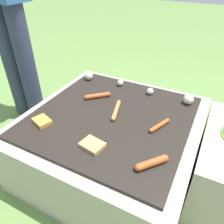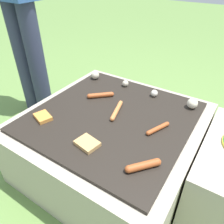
% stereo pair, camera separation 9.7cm
% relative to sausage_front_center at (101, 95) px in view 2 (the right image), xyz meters
% --- Properties ---
extents(ground_plane, '(14.00, 14.00, 0.00)m').
position_rel_sausage_front_center_xyz_m(ground_plane, '(0.16, -0.12, -0.41)').
color(ground_plane, '#608442').
extents(grill, '(0.93, 0.93, 0.39)m').
position_rel_sausage_front_center_xyz_m(grill, '(0.16, -0.12, -0.21)').
color(grill, '#A89E8C').
rests_on(grill, ground_plane).
extents(sausage_mid_right, '(0.11, 0.13, 0.03)m').
position_rel_sausage_front_center_xyz_m(sausage_mid_right, '(0.47, -0.37, 0.00)').
color(sausage_mid_right, '#A34C23').
rests_on(sausage_mid_right, grill).
extents(sausage_front_center, '(0.13, 0.12, 0.03)m').
position_rel_sausage_front_center_xyz_m(sausage_front_center, '(0.00, 0.00, 0.00)').
color(sausage_front_center, '#A34C23').
rests_on(sausage_front_center, grill).
extents(sausage_front_left, '(0.07, 0.19, 0.02)m').
position_rel_sausage_front_center_xyz_m(sausage_front_left, '(0.17, -0.08, -0.00)').
color(sausage_front_left, '#C6753D').
rests_on(sausage_front_left, grill).
extents(sausage_mid_left, '(0.07, 0.14, 0.02)m').
position_rel_sausage_front_center_xyz_m(sausage_mid_left, '(0.43, -0.11, -0.00)').
color(sausage_mid_left, '#A34C23').
rests_on(sausage_mid_left, grill).
extents(bread_slice_center, '(0.12, 0.10, 0.02)m').
position_rel_sausage_front_center_xyz_m(bread_slice_center, '(0.20, -0.38, -0.00)').
color(bread_slice_center, tan).
rests_on(bread_slice_center, grill).
extents(bread_slice_left, '(0.11, 0.10, 0.02)m').
position_rel_sausage_front_center_xyz_m(bread_slice_left, '(-0.13, -0.35, -0.00)').
color(bread_slice_left, '#D18438').
rests_on(bread_slice_left, grill).
extents(mushroom_row, '(0.75, 0.07, 0.06)m').
position_rel_sausage_front_center_xyz_m(mushroom_row, '(0.18, 0.19, 0.01)').
color(mushroom_row, beige).
rests_on(mushroom_row, grill).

